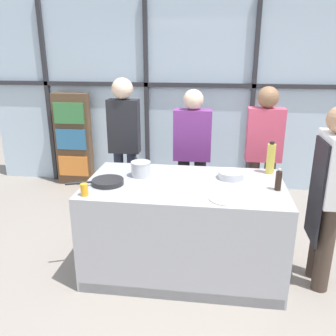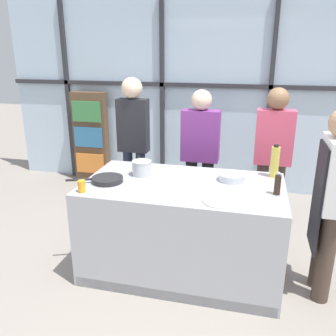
{
  "view_description": "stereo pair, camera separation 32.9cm",
  "coord_description": "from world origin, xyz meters",
  "px_view_note": "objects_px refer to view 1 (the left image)",
  "views": [
    {
      "loc": [
        0.25,
        -2.99,
        2.05
      ],
      "look_at": [
        -0.17,
        0.1,
        0.99
      ],
      "focal_mm": 38.0,
      "sensor_mm": 36.0,
      "label": 1
    },
    {
      "loc": [
        0.57,
        -2.93,
        2.05
      ],
      "look_at": [
        -0.17,
        0.1,
        0.99
      ],
      "focal_mm": 38.0,
      "sensor_mm": 36.0,
      "label": 2
    }
  ],
  "objects_px": {
    "spectator_center_right": "(263,150)",
    "saucepan": "(141,168)",
    "spectator_center_left": "(192,150)",
    "white_plate": "(226,199)",
    "frying_pan": "(107,182)",
    "oil_bottle": "(271,158)",
    "pepper_grinder": "(278,180)",
    "chef": "(329,189)",
    "mixing_bowl": "(231,175)",
    "juice_glass_near": "(84,190)",
    "spectator_far_left": "(124,139)"
  },
  "relations": [
    {
      "from": "spectator_far_left",
      "to": "white_plate",
      "type": "distance_m",
      "value": 1.76
    },
    {
      "from": "chef",
      "to": "oil_bottle",
      "type": "height_order",
      "value": "chef"
    },
    {
      "from": "pepper_grinder",
      "to": "oil_bottle",
      "type": "bearing_deg",
      "value": 91.3
    },
    {
      "from": "mixing_bowl",
      "to": "pepper_grinder",
      "type": "xyz_separation_m",
      "value": [
        0.39,
        -0.24,
        0.05
      ]
    },
    {
      "from": "spectator_center_left",
      "to": "frying_pan",
      "type": "xyz_separation_m",
      "value": [
        -0.69,
        -1.11,
        -0.0
      ]
    },
    {
      "from": "chef",
      "to": "juice_glass_near",
      "type": "xyz_separation_m",
      "value": [
        -2.02,
        -0.34,
        0.02
      ]
    },
    {
      "from": "spectator_center_left",
      "to": "mixing_bowl",
      "type": "height_order",
      "value": "spectator_center_left"
    },
    {
      "from": "white_plate",
      "to": "saucepan",
      "type": "bearing_deg",
      "value": 150.12
    },
    {
      "from": "chef",
      "to": "pepper_grinder",
      "type": "xyz_separation_m",
      "value": [
        -0.42,
        -0.0,
        0.06
      ]
    },
    {
      "from": "saucepan",
      "to": "pepper_grinder",
      "type": "height_order",
      "value": "pepper_grinder"
    },
    {
      "from": "frying_pan",
      "to": "pepper_grinder",
      "type": "distance_m",
      "value": 1.49
    },
    {
      "from": "chef",
      "to": "oil_bottle",
      "type": "bearing_deg",
      "value": 44.71
    },
    {
      "from": "mixing_bowl",
      "to": "oil_bottle",
      "type": "distance_m",
      "value": 0.44
    },
    {
      "from": "spectator_far_left",
      "to": "white_plate",
      "type": "xyz_separation_m",
      "value": [
        1.17,
        -1.31,
        -0.13
      ]
    },
    {
      "from": "spectator_center_left",
      "to": "saucepan",
      "type": "relative_size",
      "value": 4.93
    },
    {
      "from": "white_plate",
      "to": "mixing_bowl",
      "type": "height_order",
      "value": "mixing_bowl"
    },
    {
      "from": "frying_pan",
      "to": "saucepan",
      "type": "bearing_deg",
      "value": 44.9
    },
    {
      "from": "spectator_center_left",
      "to": "white_plate",
      "type": "height_order",
      "value": "spectator_center_left"
    },
    {
      "from": "spectator_center_left",
      "to": "juice_glass_near",
      "type": "height_order",
      "value": "spectator_center_left"
    },
    {
      "from": "saucepan",
      "to": "oil_bottle",
      "type": "bearing_deg",
      "value": 11.38
    },
    {
      "from": "spectator_center_left",
      "to": "spectator_center_right",
      "type": "relative_size",
      "value": 0.97
    },
    {
      "from": "spectator_center_right",
      "to": "saucepan",
      "type": "bearing_deg",
      "value": 34.65
    },
    {
      "from": "pepper_grinder",
      "to": "juice_glass_near",
      "type": "height_order",
      "value": "pepper_grinder"
    },
    {
      "from": "spectator_center_right",
      "to": "mixing_bowl",
      "type": "relative_size",
      "value": 6.9
    },
    {
      "from": "spectator_center_right",
      "to": "pepper_grinder",
      "type": "distance_m",
      "value": 1.05
    },
    {
      "from": "juice_glass_near",
      "to": "spectator_center_right",
      "type": "bearing_deg",
      "value": 40.79
    },
    {
      "from": "saucepan",
      "to": "pepper_grinder",
      "type": "bearing_deg",
      "value": -8.87
    },
    {
      "from": "spectator_center_left",
      "to": "white_plate",
      "type": "relative_size",
      "value": 5.83
    },
    {
      "from": "spectator_center_right",
      "to": "spectator_center_left",
      "type": "bearing_deg",
      "value": 0.0
    },
    {
      "from": "spectator_far_left",
      "to": "mixing_bowl",
      "type": "xyz_separation_m",
      "value": [
        1.22,
        -0.8,
        -0.1
      ]
    },
    {
      "from": "spectator_center_left",
      "to": "white_plate",
      "type": "bearing_deg",
      "value": 105.52
    },
    {
      "from": "chef",
      "to": "spectator_far_left",
      "type": "distance_m",
      "value": 2.29
    },
    {
      "from": "white_plate",
      "to": "juice_glass_near",
      "type": "distance_m",
      "value": 1.16
    },
    {
      "from": "chef",
      "to": "frying_pan",
      "type": "distance_m",
      "value": 1.91
    },
    {
      "from": "chef",
      "to": "mixing_bowl",
      "type": "height_order",
      "value": "chef"
    },
    {
      "from": "spectator_center_left",
      "to": "chef",
      "type": "bearing_deg",
      "value": 139.6
    },
    {
      "from": "juice_glass_near",
      "to": "spectator_far_left",
      "type": "bearing_deg",
      "value": 90.44
    },
    {
      "from": "spectator_far_left",
      "to": "pepper_grinder",
      "type": "relative_size",
      "value": 8.67
    },
    {
      "from": "chef",
      "to": "spectator_center_left",
      "type": "height_order",
      "value": "chef"
    },
    {
      "from": "oil_bottle",
      "to": "juice_glass_near",
      "type": "distance_m",
      "value": 1.77
    },
    {
      "from": "spectator_center_right",
      "to": "mixing_bowl",
      "type": "xyz_separation_m",
      "value": [
        -0.39,
        -0.8,
        -0.03
      ]
    },
    {
      "from": "spectator_center_right",
      "to": "oil_bottle",
      "type": "bearing_deg",
      "value": 89.0
    },
    {
      "from": "pepper_grinder",
      "to": "chef",
      "type": "bearing_deg",
      "value": 0.27
    },
    {
      "from": "juice_glass_near",
      "to": "white_plate",
      "type": "bearing_deg",
      "value": 3.45
    },
    {
      "from": "frying_pan",
      "to": "oil_bottle",
      "type": "distance_m",
      "value": 1.57
    },
    {
      "from": "spectator_center_right",
      "to": "juice_glass_near",
      "type": "relative_size",
      "value": 16.24
    },
    {
      "from": "chef",
      "to": "spectator_far_left",
      "type": "xyz_separation_m",
      "value": [
        -2.03,
        1.04,
        0.11
      ]
    },
    {
      "from": "spectator_center_left",
      "to": "frying_pan",
      "type": "relative_size",
      "value": 3.31
    },
    {
      "from": "chef",
      "to": "spectator_center_right",
      "type": "xyz_separation_m",
      "value": [
        -0.42,
        1.04,
        0.04
      ]
    },
    {
      "from": "saucepan",
      "to": "pepper_grinder",
      "type": "distance_m",
      "value": 1.25
    }
  ]
}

